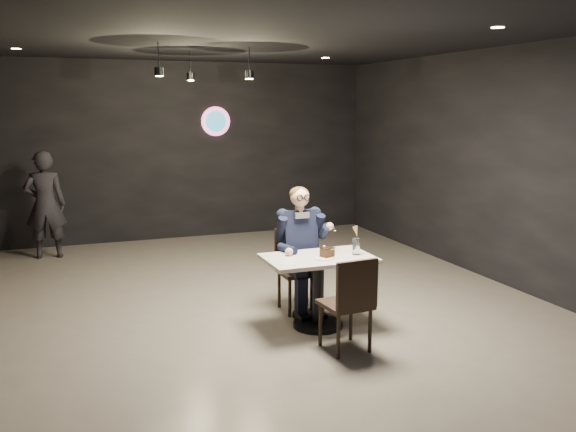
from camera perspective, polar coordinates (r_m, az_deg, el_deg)
name	(u,v)px	position (r m, az deg, el deg)	size (l,w,h in m)	color
floor	(248,323)	(6.56, -3.80, -9.96)	(9.00, 9.00, 0.00)	slate
wall_sign	(216,121)	(10.68, -6.78, 8.79)	(0.50, 0.06, 0.50)	pink
pendant_lights	(200,57)	(8.12, -8.27, 14.51)	(1.40, 1.20, 0.36)	black
main_table	(318,292)	(6.34, 2.84, -7.10)	(1.10, 0.70, 0.75)	silver
chair_far	(299,271)	(6.81, 1.01, -5.12)	(0.42, 0.46, 0.92)	black
chair_near	(345,302)	(5.77, 5.38, -8.04)	(0.42, 0.46, 0.92)	black
seated_man	(299,248)	(6.74, 1.01, -2.99)	(0.60, 0.80, 1.44)	black
dessert_plate	(324,258)	(6.15, 3.38, -3.98)	(0.19, 0.19, 0.01)	white
cake_slice	(327,252)	(6.19, 3.69, -3.41)	(0.12, 0.10, 0.09)	black
mint_leaf	(332,249)	(6.17, 4.17, -3.12)	(0.05, 0.04, 0.01)	#2A823C
sundae_glass	(356,246)	(6.34, 6.38, -2.84)	(0.08, 0.08, 0.17)	silver
wafer_cone	(356,232)	(6.33, 6.39, -1.46)	(0.06, 0.06, 0.11)	tan
passerby	(45,205)	(9.80, -21.76, 0.99)	(0.59, 0.39, 1.62)	black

